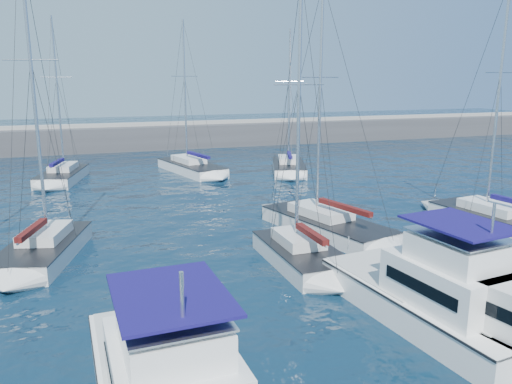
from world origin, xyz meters
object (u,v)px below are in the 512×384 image
object	(u,v)px
sailboat_mid_e	(497,220)
sailboat_mid_b	(44,248)
sailboat_back_a	(62,175)
sailboat_back_c	(289,167)
motor_yacht_stbd_outer	(510,335)
sailboat_mid_c	(301,254)
sailboat_mid_d	(326,225)
sailboat_back_b	(191,167)
motor_yacht_stbd_inner	(434,296)

from	to	relation	value
sailboat_mid_e	sailboat_mid_b	bearing A→B (deg)	165.04
sailboat_back_a	sailboat_back_c	world-z (taller)	sailboat_back_a
sailboat_back_a	sailboat_back_c	bearing A→B (deg)	6.38
motor_yacht_stbd_outer	sailboat_mid_c	world-z (taller)	sailboat_mid_c
sailboat_back_a	sailboat_mid_c	bearing A→B (deg)	-51.52
sailboat_mid_d	sailboat_mid_e	size ratio (longest dim) A/B	0.97
sailboat_mid_e	sailboat_back_b	distance (m)	28.71
sailboat_back_b	sailboat_back_c	xyz separation A→B (m)	(9.19, -3.19, 0.01)
motor_yacht_stbd_inner	sailboat_back_b	xyz separation A→B (m)	(-2.31, 34.08, -0.62)
motor_yacht_stbd_inner	sailboat_mid_c	size ratio (longest dim) A/B	0.68
sailboat_mid_c	sailboat_back_c	size ratio (longest dim) A/B	1.00
sailboat_mid_d	sailboat_back_b	xyz separation A→B (m)	(-3.68, 22.33, -0.00)
sailboat_mid_d	sailboat_mid_e	distance (m)	10.94
sailboat_mid_e	sailboat_back_c	distance (m)	22.29
sailboat_mid_c	sailboat_back_c	world-z (taller)	sailboat_mid_c
sailboat_mid_b	sailboat_back_a	size ratio (longest dim) A/B	1.09
sailboat_back_c	sailboat_mid_c	bearing A→B (deg)	-91.83
motor_yacht_stbd_outer	sailboat_back_c	bearing A→B (deg)	68.81
motor_yacht_stbd_inner	sailboat_mid_b	bearing A→B (deg)	132.88
motor_yacht_stbd_outer	sailboat_back_b	distance (m)	37.17
motor_yacht_stbd_inner	sailboat_mid_c	bearing A→B (deg)	100.10
motor_yacht_stbd_inner	sailboat_back_a	world-z (taller)	sailboat_back_a
motor_yacht_stbd_inner	sailboat_mid_d	xyz separation A→B (m)	(1.37, 11.75, -0.62)
sailboat_mid_b	sailboat_mid_c	bearing A→B (deg)	-6.44
sailboat_mid_d	sailboat_back_b	world-z (taller)	sailboat_back_b
motor_yacht_stbd_inner	sailboat_mid_e	size ratio (longest dim) A/B	0.63
motor_yacht_stbd_inner	sailboat_mid_b	xyz separation A→B (m)	(-14.58, 12.52, -0.58)
sailboat_back_c	motor_yacht_stbd_outer	bearing A→B (deg)	-80.99
sailboat_mid_c	sailboat_back_a	xyz separation A→B (m)	(-12.12, 26.18, -0.01)
sailboat_mid_b	sailboat_mid_c	distance (m)	13.39
sailboat_mid_e	sailboat_back_b	bearing A→B (deg)	112.08
sailboat_mid_b	motor_yacht_stbd_inner	bearing A→B (deg)	-24.65
sailboat_mid_c	sailboat_mid_d	xyz separation A→B (m)	(3.57, 4.34, -0.03)
sailboat_mid_e	sailboat_mid_d	bearing A→B (deg)	158.68
motor_yacht_stbd_inner	sailboat_mid_d	bearing A→B (deg)	76.90
sailboat_mid_c	motor_yacht_stbd_inner	bearing A→B (deg)	-74.19
sailboat_mid_b	motor_yacht_stbd_outer	bearing A→B (deg)	-29.33
motor_yacht_stbd_outer	sailboat_back_b	size ratio (longest dim) A/B	0.39
motor_yacht_stbd_outer	sailboat_back_b	bearing A→B (deg)	83.80
motor_yacht_stbd_inner	sailboat_mid_c	xyz separation A→B (m)	(-2.20, 7.41, -0.60)
sailboat_mid_c	motor_yacht_stbd_outer	bearing A→B (deg)	-74.99
sailboat_mid_c	sailboat_back_b	distance (m)	26.67
sailboat_mid_c	sailboat_mid_e	size ratio (longest dim) A/B	0.93
sailboat_back_b	sailboat_back_a	bearing A→B (deg)	167.51
sailboat_back_b	sailboat_mid_c	bearing A→B (deg)	-104.60
sailboat_back_a	motor_yacht_stbd_outer	bearing A→B (deg)	-53.98
sailboat_mid_d	sailboat_back_a	xyz separation A→B (m)	(-15.69, 21.84, 0.02)
motor_yacht_stbd_outer	sailboat_mid_e	xyz separation A→B (m)	(11.29, 12.16, -0.42)
sailboat_mid_b	sailboat_mid_d	distance (m)	15.96
sailboat_mid_b	sailboat_back_b	size ratio (longest dim) A/B	1.08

